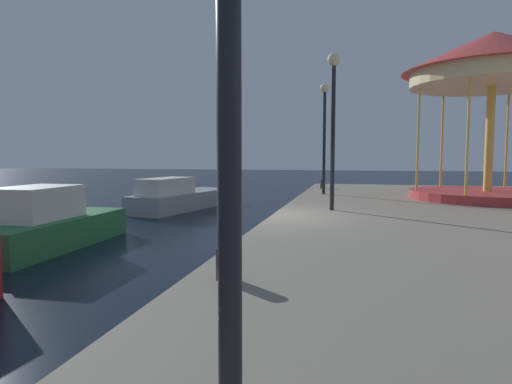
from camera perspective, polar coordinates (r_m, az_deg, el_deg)
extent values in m
plane|color=black|center=(11.47, 2.14, -6.93)|extent=(120.00, 120.00, 0.00)
cube|color=#236638|center=(12.37, -25.91, -4.77)|extent=(2.07, 4.68, 0.76)
cube|color=beige|center=(12.06, -26.80, -1.28)|extent=(1.43, 2.07, 0.81)
cube|color=#4C6070|center=(12.86, -24.00, -0.11)|extent=(1.19, 0.12, 0.36)
cube|color=gray|center=(19.41, -9.47, -1.07)|extent=(2.82, 6.19, 0.74)
cube|color=beige|center=(18.28, -11.74, 0.76)|extent=(1.68, 2.81, 0.67)
cube|color=#4C6070|center=(19.35, -9.49, 1.41)|extent=(1.03, 0.29, 0.30)
cylinder|color=#B23333|center=(17.24, 28.01, -0.37)|extent=(5.19, 5.19, 0.30)
cylinder|color=gold|center=(17.20, 28.27, 6.13)|extent=(0.28, 0.28, 3.61)
cylinder|color=#F2E099|center=(17.39, 28.54, 12.91)|extent=(5.39, 5.39, 0.50)
cone|color=#C63D38|center=(17.55, 28.66, 15.86)|extent=(5.99, 5.99, 1.33)
cylinder|color=gold|center=(19.47, 30.01, 5.84)|extent=(0.08, 0.08, 3.61)
cylinder|color=gold|center=(18.92, 23.18, 6.14)|extent=(0.08, 0.08, 3.61)
cylinder|color=gold|center=(16.73, 20.46, 6.45)|extent=(0.08, 0.08, 3.61)
cylinder|color=gold|center=(14.94, 26.00, 6.51)|extent=(0.08, 0.08, 3.61)
cylinder|color=black|center=(2.15, -3.59, 17.84)|extent=(0.12, 0.12, 4.02)
cylinder|color=black|center=(12.36, 10.02, 6.85)|extent=(0.12, 0.12, 3.98)
sphere|color=#F9E5B2|center=(12.63, 10.17, 16.73)|extent=(0.36, 0.36, 0.36)
cylinder|color=black|center=(17.54, 8.92, 6.26)|extent=(0.12, 0.12, 4.00)
sphere|color=#F9E5B2|center=(17.74, 9.01, 13.32)|extent=(0.36, 0.36, 0.36)
cylinder|color=#2D2D33|center=(5.44, -4.03, -9.35)|extent=(0.24, 0.24, 0.40)
cylinder|color=#2D2D33|center=(20.56, 8.72, 1.02)|extent=(0.24, 0.24, 0.40)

